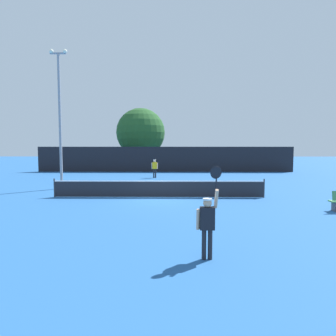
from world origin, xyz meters
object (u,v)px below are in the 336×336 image
parked_car_far (243,161)px  player_serving (208,219)px  large_tree (141,133)px  player_receiving (155,167)px  tennis_ball (183,188)px  parked_car_near (177,162)px  parked_car_mid (216,162)px  light_pole (60,111)px

parked_car_far → player_serving: bearing=-103.5°
large_tree → parked_car_far: large_tree is taller
large_tree → parked_car_far: (13.78, 2.20, -3.79)m
player_receiving → tennis_ball: player_receiving is taller
large_tree → parked_car_near: large_tree is taller
large_tree → parked_car_mid: size_ratio=1.78×
player_serving → parked_car_mid: (4.81, 31.40, -0.29)m
player_serving → parked_car_far: (8.81, 33.85, -0.29)m
player_serving → parked_car_far: player_serving is taller
large_tree → player_serving: bearing=-81.1°
tennis_ball → light_pole: (-8.35, -0.18, 5.20)m
light_pole → parked_car_near: bearing=66.6°
light_pole → parked_car_near: light_pole is taller
tennis_ball → large_tree: bearing=104.5°
tennis_ball → parked_car_near: bearing=90.2°
player_serving → player_receiving: 19.76m
large_tree → tennis_ball: bearing=-75.5°
parked_car_near → parked_car_mid: size_ratio=1.01×
player_serving → player_receiving: bearing=97.2°
tennis_ball → parked_car_near: 18.99m
player_receiving → parked_car_mid: bearing=-121.7°
parked_car_mid → tennis_ball: bearing=-108.9°
player_serving → light_pole: size_ratio=0.26×
player_serving → parked_car_near: size_ratio=0.56×
parked_car_near → player_receiving: bearing=-94.3°
parked_car_near → parked_car_mid: same height
player_receiving → tennis_ball: bearing=109.5°
parked_car_mid → parked_car_far: size_ratio=1.02×
player_serving → parked_car_mid: player_serving is taller
player_receiving → parked_car_mid: size_ratio=0.38×
light_pole → large_tree: size_ratio=1.21×
player_serving → parked_car_far: 34.98m
player_receiving → parked_car_near: size_ratio=0.38×
parked_car_mid → parked_car_far: bearing=27.6°
player_serving → parked_car_near: 31.92m
tennis_ball → light_pole: size_ratio=0.01×
player_serving → parked_car_mid: 31.77m
player_serving → tennis_ball: 12.99m
light_pole → large_tree: light_pole is taller
player_receiving → parked_car_mid: parked_car_mid is taller
light_pole → parked_car_near: 21.34m
tennis_ball → player_serving: bearing=-89.4°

